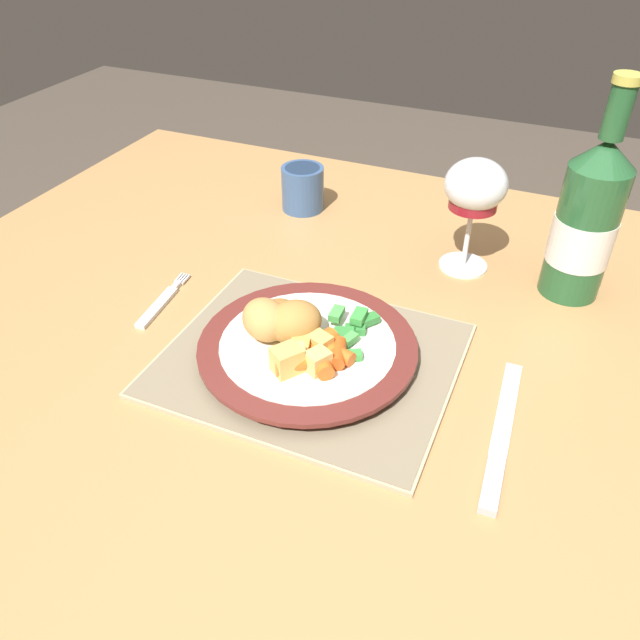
# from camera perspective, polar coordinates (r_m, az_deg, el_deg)

# --- Properties ---
(ground_plane) EXTENTS (6.00, 6.00, 0.00)m
(ground_plane) POSITION_cam_1_polar(r_m,az_deg,el_deg) (1.37, 2.16, -25.85)
(ground_plane) COLOR #4C4238
(dining_table) EXTENTS (1.26, 0.95, 0.74)m
(dining_table) POSITION_cam_1_polar(r_m,az_deg,el_deg) (0.84, 3.18, -5.27)
(dining_table) COLOR #AD7F4C
(dining_table) RESTS_ON ground
(placemat) EXTENTS (0.33, 0.28, 0.01)m
(placemat) POSITION_cam_1_polar(r_m,az_deg,el_deg) (0.73, -0.94, -3.61)
(placemat) COLOR tan
(placemat) RESTS_ON dining_table
(dinner_plate) EXTENTS (0.25, 0.25, 0.02)m
(dinner_plate) POSITION_cam_1_polar(r_m,az_deg,el_deg) (0.72, -1.14, -2.65)
(dinner_plate) COLOR white
(dinner_plate) RESTS_ON placemat
(breaded_croquettes) EXTENTS (0.11, 0.10, 0.05)m
(breaded_croquettes) POSITION_cam_1_polar(r_m,az_deg,el_deg) (0.71, -3.60, 0.02)
(breaded_croquettes) COLOR #A87033
(breaded_croquettes) RESTS_ON dinner_plate
(green_beans_pile) EXTENTS (0.06, 0.09, 0.02)m
(green_beans_pile) POSITION_cam_1_polar(r_m,az_deg,el_deg) (0.72, 2.82, -0.85)
(green_beans_pile) COLOR #338438
(green_beans_pile) RESTS_ON dinner_plate
(glazed_carrots) EXTENTS (0.08, 0.09, 0.02)m
(glazed_carrots) POSITION_cam_1_polar(r_m,az_deg,el_deg) (0.68, -0.06, -3.17)
(glazed_carrots) COLOR orange
(glazed_carrots) RESTS_ON dinner_plate
(fork) EXTENTS (0.03, 0.13, 0.01)m
(fork) POSITION_cam_1_polar(r_m,az_deg,el_deg) (0.84, -14.33, 1.52)
(fork) COLOR silver
(fork) RESTS_ON dining_table
(table_knife) EXTENTS (0.03, 0.22, 0.01)m
(table_knife) POSITION_cam_1_polar(r_m,az_deg,el_deg) (0.66, 16.10, -10.79)
(table_knife) COLOR silver
(table_knife) RESTS_ON dining_table
(wine_glass) EXTENTS (0.08, 0.08, 0.16)m
(wine_glass) POSITION_cam_1_polar(r_m,az_deg,el_deg) (0.86, 13.99, 11.45)
(wine_glass) COLOR silver
(wine_glass) RESTS_ON dining_table
(bottle) EXTENTS (0.08, 0.08, 0.28)m
(bottle) POSITION_cam_1_polar(r_m,az_deg,el_deg) (0.86, 23.18, 8.28)
(bottle) COLOR #23562D
(bottle) RESTS_ON dining_table
(roast_potatoes) EXTENTS (0.07, 0.08, 0.03)m
(roast_potatoes) POSITION_cam_1_polar(r_m,az_deg,el_deg) (0.68, -1.64, -3.25)
(roast_potatoes) COLOR #E5BC66
(roast_potatoes) RESTS_ON dinner_plate
(drinking_cup) EXTENTS (0.07, 0.07, 0.07)m
(drinking_cup) POSITION_cam_1_polar(r_m,az_deg,el_deg) (1.04, -1.59, 12.05)
(drinking_cup) COLOR #385684
(drinking_cup) RESTS_ON dining_table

